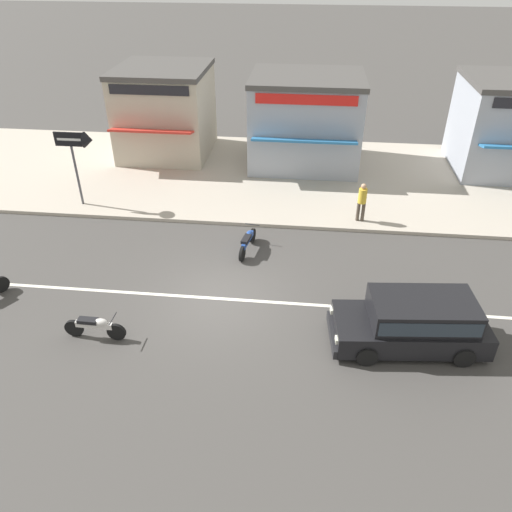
{
  "coord_description": "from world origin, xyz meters",
  "views": [
    {
      "loc": [
        2.58,
        -12.7,
        10.06
      ],
      "look_at": [
        1.04,
        1.45,
        0.8
      ],
      "focal_mm": 35.0,
      "sensor_mm": 36.0,
      "label": 1
    }
  ],
  "objects_px": {
    "minivan_black_1": "(415,321)",
    "motorcycle_0": "(248,241)",
    "motorcycle_2": "(95,326)",
    "shopfront_mid_block": "(165,111)",
    "arrow_signboard": "(83,144)",
    "pedestrian_far_end": "(362,199)",
    "shopfront_corner_warung": "(306,121)"
  },
  "relations": [
    {
      "from": "minivan_black_1",
      "to": "shopfront_mid_block",
      "type": "bearing_deg",
      "value": 128.09
    },
    {
      "from": "motorcycle_2",
      "to": "shopfront_corner_warung",
      "type": "xyz_separation_m",
      "value": [
        5.68,
        13.72,
        1.9
      ]
    },
    {
      "from": "shopfront_corner_warung",
      "to": "shopfront_mid_block",
      "type": "xyz_separation_m",
      "value": [
        -7.2,
        0.66,
        0.03
      ]
    },
    {
      "from": "motorcycle_0",
      "to": "pedestrian_far_end",
      "type": "xyz_separation_m",
      "value": [
        4.3,
        2.56,
        0.68
      ]
    },
    {
      "from": "minivan_black_1",
      "to": "motorcycle_0",
      "type": "distance_m",
      "value": 6.97
    },
    {
      "from": "minivan_black_1",
      "to": "pedestrian_far_end",
      "type": "distance_m",
      "value": 7.12
    },
    {
      "from": "minivan_black_1",
      "to": "motorcycle_0",
      "type": "relative_size",
      "value": 2.37
    },
    {
      "from": "motorcycle_0",
      "to": "minivan_black_1",
      "type": "bearing_deg",
      "value": -40.11
    },
    {
      "from": "shopfront_mid_block",
      "to": "motorcycle_0",
      "type": "bearing_deg",
      "value": -59.63
    },
    {
      "from": "minivan_black_1",
      "to": "motorcycle_2",
      "type": "relative_size",
      "value": 2.44
    },
    {
      "from": "arrow_signboard",
      "to": "shopfront_mid_block",
      "type": "bearing_deg",
      "value": 75.47
    },
    {
      "from": "minivan_black_1",
      "to": "arrow_signboard",
      "type": "distance_m",
      "value": 14.45
    },
    {
      "from": "motorcycle_0",
      "to": "motorcycle_2",
      "type": "xyz_separation_m",
      "value": [
        -3.84,
        -5.24,
        -0.0
      ]
    },
    {
      "from": "arrow_signboard",
      "to": "pedestrian_far_end",
      "type": "xyz_separation_m",
      "value": [
        11.32,
        -0.19,
        -1.77
      ]
    },
    {
      "from": "motorcycle_0",
      "to": "arrow_signboard",
      "type": "relative_size",
      "value": 0.59
    },
    {
      "from": "pedestrian_far_end",
      "to": "minivan_black_1",
      "type": "bearing_deg",
      "value": -81.78
    },
    {
      "from": "motorcycle_0",
      "to": "shopfront_corner_warung",
      "type": "height_order",
      "value": "shopfront_corner_warung"
    },
    {
      "from": "arrow_signboard",
      "to": "pedestrian_far_end",
      "type": "relative_size",
      "value": 1.98
    },
    {
      "from": "motorcycle_0",
      "to": "motorcycle_2",
      "type": "bearing_deg",
      "value": -126.27
    },
    {
      "from": "arrow_signboard",
      "to": "shopfront_corner_warung",
      "type": "height_order",
      "value": "shopfront_corner_warung"
    },
    {
      "from": "shopfront_corner_warung",
      "to": "pedestrian_far_end",
      "type": "bearing_deg",
      "value": -67.4
    },
    {
      "from": "shopfront_mid_block",
      "to": "minivan_black_1",
      "type": "bearing_deg",
      "value": -51.91
    },
    {
      "from": "arrow_signboard",
      "to": "shopfront_mid_block",
      "type": "xyz_separation_m",
      "value": [
        1.66,
        6.39,
        -0.52
      ]
    },
    {
      "from": "motorcycle_2",
      "to": "arrow_signboard",
      "type": "relative_size",
      "value": 0.57
    },
    {
      "from": "arrow_signboard",
      "to": "pedestrian_far_end",
      "type": "bearing_deg",
      "value": -0.98
    },
    {
      "from": "motorcycle_2",
      "to": "motorcycle_0",
      "type": "bearing_deg",
      "value": 53.73
    },
    {
      "from": "shopfront_corner_warung",
      "to": "minivan_black_1",
      "type": "bearing_deg",
      "value": -74.96
    },
    {
      "from": "shopfront_corner_warung",
      "to": "motorcycle_2",
      "type": "bearing_deg",
      "value": -112.49
    },
    {
      "from": "motorcycle_0",
      "to": "pedestrian_far_end",
      "type": "relative_size",
      "value": 1.17
    },
    {
      "from": "motorcycle_0",
      "to": "arrow_signboard",
      "type": "height_order",
      "value": "arrow_signboard"
    },
    {
      "from": "minivan_black_1",
      "to": "motorcycle_0",
      "type": "xyz_separation_m",
      "value": [
        -5.32,
        4.48,
        -0.42
      ]
    },
    {
      "from": "shopfront_mid_block",
      "to": "pedestrian_far_end",
      "type": "bearing_deg",
      "value": -34.28
    }
  ]
}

